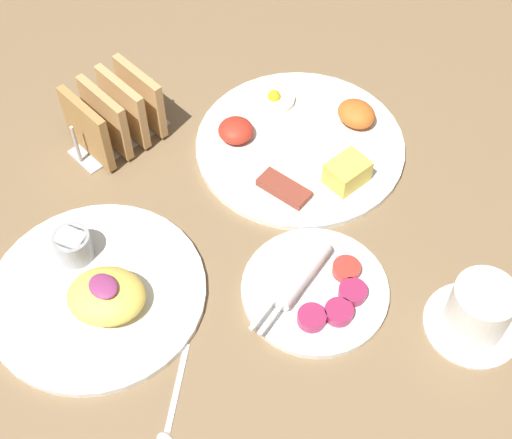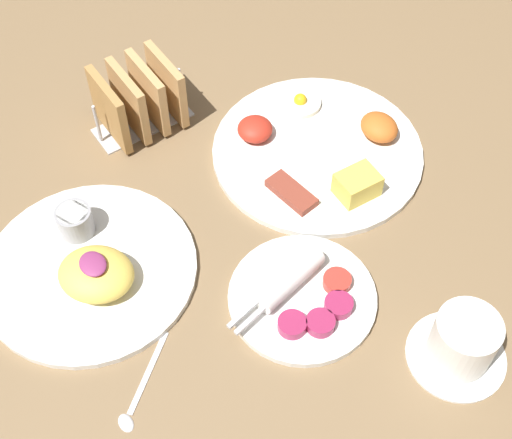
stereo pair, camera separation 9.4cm
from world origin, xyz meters
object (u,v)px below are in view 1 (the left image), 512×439
plate_foreground (97,289)px  coffee_cup (479,311)px  plate_breakfast (302,143)px  plate_condiments (315,288)px  toast_rack (115,115)px

plate_foreground → coffee_cup: bearing=41.1°
plate_foreground → plate_breakfast: bearing=89.8°
plate_breakfast → coffee_cup: (0.35, -0.06, 0.03)m
coffee_cup → plate_condiments: bearing=-147.5°
plate_condiments → plate_foreground: (-0.19, -0.20, 0.00)m
plate_breakfast → plate_condiments: size_ratio=1.54×
plate_condiments → toast_rack: 0.39m
toast_rack → plate_breakfast: bearing=42.4°
plate_condiments → coffee_cup: coffee_cup is taller
plate_breakfast → plate_foreground: 0.37m
toast_rack → plate_condiments: bearing=2.4°
toast_rack → plate_foreground: bearing=-42.6°
plate_foreground → coffee_cup: (0.35, 0.31, 0.02)m
plate_condiments → coffee_cup: 0.20m
plate_breakfast → coffee_cup: size_ratio=2.57×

